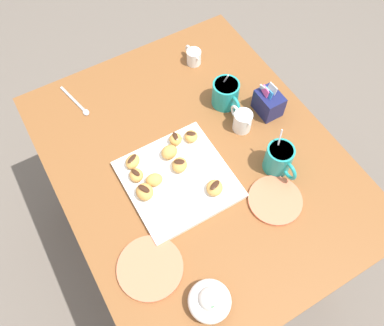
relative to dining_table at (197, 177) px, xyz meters
The scene contains 28 objects.
ground_plane 0.59m from the dining_table, ahead, with size 8.00×8.00×0.00m, color #665B51.
dining_table is the anchor object (origin of this frame).
pastry_plate_square 0.16m from the dining_table, 67.21° to the right, with size 0.31×0.31×0.02m, color white.
coffee_mug_teal_left 0.30m from the dining_table, 126.24° to the left, with size 0.13×0.09×0.14m.
coffee_mug_teal_right 0.30m from the dining_table, 52.80° to the left, with size 0.12×0.08×0.15m.
cream_pitcher_white 0.25m from the dining_table, 99.29° to the left, with size 0.10×0.06×0.07m.
sugar_caddy 0.35m from the dining_table, 98.60° to the left, with size 0.09×0.07×0.11m.
ice_cream_bowl 0.46m from the dining_table, 26.50° to the right, with size 0.11×0.11×0.08m.
chocolate_sauce_pitcher 0.44m from the dining_table, 151.01° to the left, with size 0.09×0.05×0.06m.
saucer_coral_left 0.39m from the dining_table, 50.76° to the right, with size 0.18×0.18×0.01m, color #E5704C.
saucer_coral_right 0.30m from the dining_table, 27.59° to the left, with size 0.16×0.16×0.01m, color #E5704C.
loose_spoon_near_saucer 0.48m from the dining_table, 148.36° to the right, with size 0.16×0.05×0.01m.
beignet_0 0.25m from the dining_table, 97.89° to the right, with size 0.05×0.04×0.03m, color #D19347.
chocolate_drizzle_0 0.26m from the dining_table, 97.89° to the right, with size 0.03×0.01×0.01m, color #381E11.
beignet_1 0.20m from the dining_table, ahead, with size 0.05×0.05×0.03m, color #D19347.
chocolate_drizzle_1 0.21m from the dining_table, ahead, with size 0.04×0.02×0.01m, color #381E11.
beignet_2 0.25m from the dining_table, 112.32° to the right, with size 0.05×0.04×0.03m, color #D19347.
chocolate_drizzle_2 0.26m from the dining_table, 112.32° to the right, with size 0.04×0.01×0.01m, color #381E11.
beignet_3 0.22m from the dining_table, 84.59° to the right, with size 0.05×0.04×0.04m, color #D19347.
beignet_4 0.17m from the dining_table, 82.24° to the right, with size 0.05×0.05×0.04m, color #D19347.
chocolate_drizzle_4 0.19m from the dining_table, 82.24° to the right, with size 0.03×0.02×0.01m, color #381E11.
beignet_5 0.18m from the dining_table, 158.54° to the right, with size 0.04×0.04×0.03m, color #D19347.
chocolate_drizzle_5 0.19m from the dining_table, 158.54° to the right, with size 0.03×0.01×0.01m, color #381E11.
beignet_6 0.18m from the dining_table, 123.14° to the right, with size 0.05×0.04×0.04m, color #D19347.
beignet_7 0.17m from the dining_table, 165.14° to the left, with size 0.04×0.04×0.03m, color #D19347.
chocolate_drizzle_7 0.18m from the dining_table, 165.14° to the left, with size 0.03×0.02×0.01m, color #381E11.
beignet_8 0.26m from the dining_table, 79.55° to the right, with size 0.06×0.05×0.04m, color #D19347.
chocolate_drizzle_8 0.27m from the dining_table, 79.55° to the right, with size 0.04×0.02×0.01m, color #381E11.
Camera 1 is at (0.54, -0.33, 1.78)m, focal length 37.05 mm.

